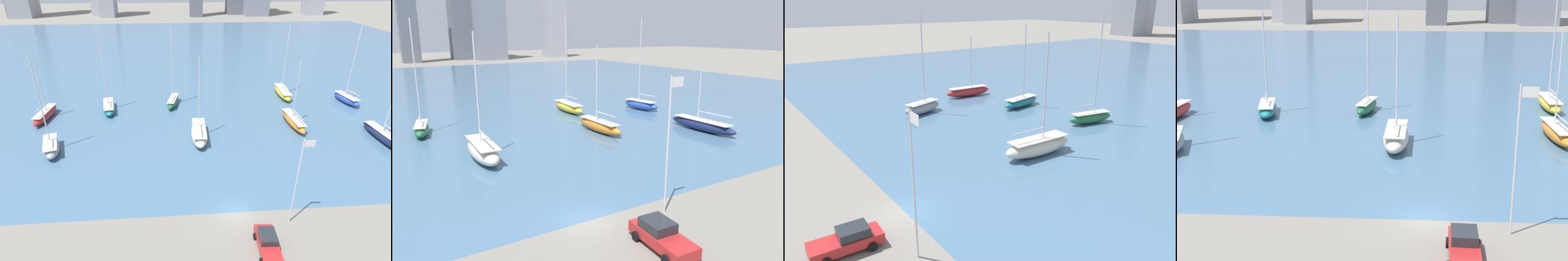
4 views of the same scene
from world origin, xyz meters
TOP-DOWN VIEW (x-y plane):
  - ground_plane at (0.00, 0.00)m, footprint 500.00×500.00m
  - harbor_water at (0.00, 70.00)m, footprint 180.00×140.00m
  - flag_pole at (5.83, -1.84)m, footprint 1.24×0.14m
  - sailboat_teal at (-19.04, 29.95)m, footprint 3.72×8.30m
  - sailboat_cream at (-2.45, 17.46)m, footprint 2.90×9.07m
  - sailboat_orange at (14.63, 20.99)m, footprint 2.24×9.33m
  - sailboat_green at (-6.49, 31.73)m, footprint 3.16×7.21m
  - sailboat_yellow at (17.39, 35.03)m, footprint 2.51×9.48m
  - parked_pickup_red at (2.28, -5.37)m, footprint 2.37×5.01m

SIDE VIEW (x-z plane):
  - ground_plane at x=0.00m, z-range 0.00..0.00m
  - harbor_water at x=0.00m, z-range 0.00..0.00m
  - parked_pickup_red at x=2.28m, z-range -0.01..1.69m
  - sailboat_teal at x=-19.04m, z-range -5.62..7.36m
  - sailboat_orange at x=14.63m, z-range -4.92..6.72m
  - sailboat_yellow at x=17.39m, z-range -7.04..8.91m
  - sailboat_green at x=-6.49m, z-range -6.51..8.46m
  - sailboat_cream at x=-2.45m, z-range -5.61..7.77m
  - flag_pole at x=5.83m, z-range 0.48..10.87m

